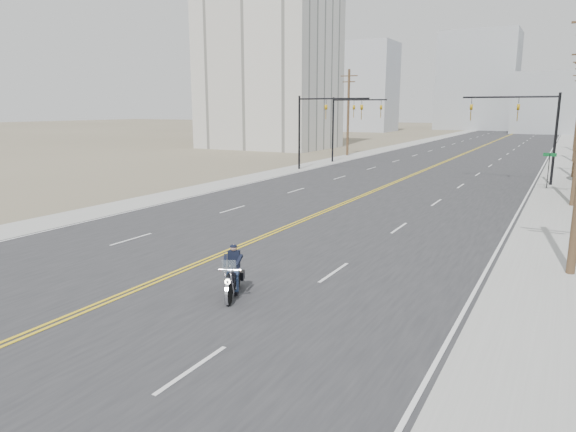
{
  "coord_description": "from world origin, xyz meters",
  "views": [
    {
      "loc": [
        12.06,
        -12.34,
        5.85
      ],
      "look_at": [
        2.37,
        5.34,
        1.6
      ],
      "focal_mm": 32.0,
      "sensor_mm": 36.0,
      "label": 1
    }
  ],
  "objects": [
    {
      "name": "haze_bldg_a",
      "position": [
        -35.0,
        115.0,
        11.0
      ],
      "size": [
        14.0,
        12.0,
        22.0
      ],
      "primitive_type": "cube",
      "color": "#B7BCC6",
      "rests_on": "ground"
    },
    {
      "name": "sidewalk_left",
      "position": [
        -11.5,
        70.0,
        0.01
      ],
      "size": [
        3.0,
        200.0,
        0.01
      ],
      "primitive_type": "cube",
      "color": "#A5A5A0",
      "rests_on": "ground"
    },
    {
      "name": "haze_bldg_d",
      "position": [
        -12.0,
        140.0,
        13.0
      ],
      "size": [
        20.0,
        15.0,
        26.0
      ],
      "primitive_type": "cube",
      "color": "#ADB2B7",
      "rests_on": "ground"
    },
    {
      "name": "haze_bldg_b",
      "position": [
        8.0,
        125.0,
        7.0
      ],
      "size": [
        18.0,
        14.0,
        14.0
      ],
      "primitive_type": "cube",
      "color": "#ADB2B7",
      "rests_on": "ground"
    },
    {
      "name": "street_sign",
      "position": [
        10.8,
        30.0,
        1.8
      ],
      "size": [
        0.9,
        0.06,
        2.62
      ],
      "color": "black",
      "rests_on": "ground"
    },
    {
      "name": "sidewalk_right",
      "position": [
        11.5,
        70.0,
        0.01
      ],
      "size": [
        3.0,
        200.0,
        0.01
      ],
      "primitive_type": "cube",
      "color": "#A5A5A0",
      "rests_on": "ground"
    },
    {
      "name": "traffic_mast_right",
      "position": [
        8.98,
        32.0,
        4.94
      ],
      "size": [
        7.1,
        0.26,
        7.0
      ],
      "color": "black",
      "rests_on": "ground"
    },
    {
      "name": "haze_bldg_f",
      "position": [
        -50.0,
        130.0,
        8.0
      ],
      "size": [
        12.0,
        12.0,
        16.0
      ],
      "primitive_type": "cube",
      "color": "#ADB2B7",
      "rests_on": "ground"
    },
    {
      "name": "apartment_block",
      "position": [
        -28.0,
        55.0,
        15.0
      ],
      "size": [
        18.0,
        14.0,
        30.0
      ],
      "primitive_type": "cube",
      "color": "silver",
      "rests_on": "ground"
    },
    {
      "name": "traffic_mast_left",
      "position": [
        -8.98,
        32.0,
        4.94
      ],
      "size": [
        7.1,
        0.26,
        7.0
      ],
      "color": "black",
      "rests_on": "ground"
    },
    {
      "name": "utility_pole_left",
      "position": [
        -12.5,
        48.0,
        5.48
      ],
      "size": [
        2.2,
        0.3,
        10.5
      ],
      "color": "brown",
      "rests_on": "ground"
    },
    {
      "name": "motorcyclist",
      "position": [
        3.12,
        0.34,
        0.81
      ],
      "size": [
        1.68,
        2.26,
        1.62
      ],
      "primitive_type": null,
      "rotation": [
        0.0,
        0.0,
        3.57
      ],
      "color": "black",
      "rests_on": "ground"
    },
    {
      "name": "road",
      "position": [
        0.0,
        70.0,
        0.01
      ],
      "size": [
        20.0,
        200.0,
        0.01
      ],
      "primitive_type": "cube",
      "color": "#303033",
      "rests_on": "ground"
    },
    {
      "name": "ground_plane",
      "position": [
        0.0,
        0.0,
        0.0
      ],
      "size": [
        400.0,
        400.0,
        0.0
      ],
      "primitive_type": "plane",
      "color": "#776D56",
      "rests_on": "ground"
    },
    {
      "name": "traffic_mast_far",
      "position": [
        -9.31,
        40.0,
        4.87
      ],
      "size": [
        6.1,
        0.26,
        7.0
      ],
      "color": "black",
      "rests_on": "ground"
    }
  ]
}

